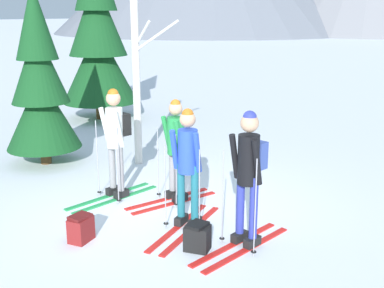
# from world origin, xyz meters

# --- Properties ---
(ground_plane) EXTENTS (400.00, 400.00, 0.00)m
(ground_plane) POSITION_xyz_m (0.00, 0.00, 0.00)
(ground_plane) COLOR white
(skier_in_white) EXTENTS (0.63, 1.74, 1.85)m
(skier_in_white) POSITION_xyz_m (-1.12, -0.05, 1.06)
(skier_in_white) COLOR green
(skier_in_white) RESTS_ON ground
(skier_in_green) EXTENTS (0.88, 1.61, 1.71)m
(skier_in_green) POSITION_xyz_m (-0.20, 0.35, 0.94)
(skier_in_green) COLOR red
(skier_in_green) RESTS_ON ground
(skier_in_blue) EXTENTS (0.61, 1.80, 1.76)m
(skier_in_blue) POSITION_xyz_m (0.53, -0.39, 0.97)
(skier_in_blue) COLOR red
(skier_in_blue) RESTS_ON ground
(skier_in_black) EXTENTS (0.65, 1.75, 1.85)m
(skier_in_black) POSITION_xyz_m (1.51, -0.43, 1.06)
(skier_in_black) COLOR red
(skier_in_black) RESTS_ON ground
(pine_tree_near) EXTENTS (1.50, 1.50, 3.62)m
(pine_tree_near) POSITION_xyz_m (-3.62, 0.55, 1.66)
(pine_tree_near) COLOR #51381E
(pine_tree_near) RESTS_ON ground
(pine_tree_mid) EXTENTS (2.16, 2.16, 5.22)m
(pine_tree_mid) POSITION_xyz_m (-5.69, 4.42, 2.39)
(pine_tree_mid) COLOR #51381E
(pine_tree_mid) RESTS_ON ground
(birch_tree_tall) EXTENTS (0.63, 0.89, 3.72)m
(birch_tree_tall) POSITION_xyz_m (-1.98, 1.61, 1.90)
(birch_tree_tall) COLOR silver
(birch_tree_tall) RESTS_ON ground
(backpack_on_snow_front) EXTENTS (0.29, 0.35, 0.38)m
(backpack_on_snow_front) POSITION_xyz_m (-0.44, -1.57, 0.19)
(backpack_on_snow_front) COLOR maroon
(backpack_on_snow_front) RESTS_ON ground
(backpack_on_snow_beside) EXTENTS (0.37, 0.31, 0.38)m
(backpack_on_snow_beside) POSITION_xyz_m (1.04, -0.93, 0.19)
(backpack_on_snow_beside) COLOR black
(backpack_on_snow_beside) RESTS_ON ground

